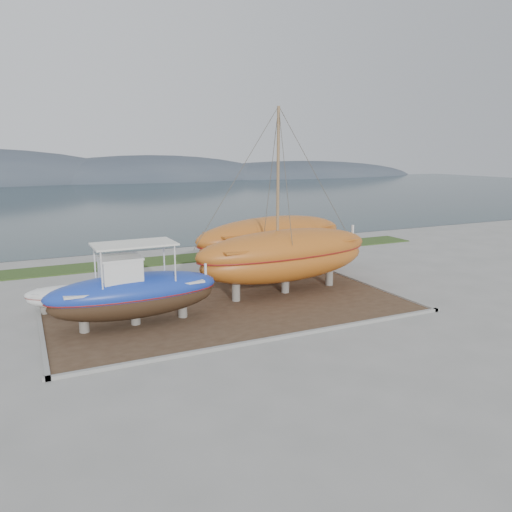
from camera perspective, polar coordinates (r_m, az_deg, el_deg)
name	(u,v)px	position (r m, az deg, el deg)	size (l,w,h in m)	color
ground	(255,325)	(23.51, -0.08, -7.86)	(140.00, 140.00, 0.00)	gray
dirt_patch	(224,301)	(26.98, -3.73, -5.20)	(18.00, 12.00, 0.06)	#422D1E
curb_frame	(224,301)	(26.97, -3.73, -5.11)	(18.60, 12.60, 0.15)	gray
grass_strip	(166,260)	(37.58, -10.23, -0.47)	(44.00, 3.00, 0.08)	#284219
sea	(80,199)	(90.85, -19.42, 6.16)	(260.00, 100.00, 0.04)	#172B2F
mountain_ridge	(57,182)	(145.53, -21.83, 7.87)	(200.00, 36.00, 20.00)	#333D49
blue_caique	(134,284)	(23.52, -13.78, -3.17)	(7.93, 2.48, 3.82)	#1C3CAE
white_dinghy	(71,299)	(26.58, -20.38, -4.65)	(4.40, 1.65, 1.32)	silver
orange_sailboat	(286,203)	(27.59, 3.48, 6.08)	(11.03, 3.25, 10.21)	#AB581A
orange_bare_hull	(272,246)	(32.36, 1.83, 1.10)	(11.22, 3.37, 3.68)	#AB581A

